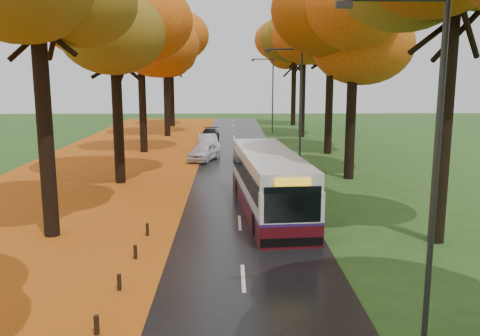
{
  "coord_description": "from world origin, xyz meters",
  "views": [
    {
      "loc": [
        -0.39,
        -3.03,
        6.35
      ],
      "look_at": [
        0.0,
        17.16,
        2.6
      ],
      "focal_mm": 38.0,
      "sensor_mm": 36.0,
      "label": 1
    }
  ],
  "objects_px": {
    "streetlamp_far": "(270,89)",
    "car_dark": "(210,135)",
    "bus": "(269,181)",
    "streetlamp_near": "(426,149)",
    "streetlamp_mid": "(297,100)",
    "car_white": "(204,152)",
    "car_silver": "(207,143)"
  },
  "relations": [
    {
      "from": "streetlamp_far",
      "to": "car_dark",
      "type": "distance_m",
      "value": 10.14
    },
    {
      "from": "bus",
      "to": "streetlamp_near",
      "type": "bearing_deg",
      "value": -82.83
    },
    {
      "from": "streetlamp_mid",
      "to": "car_white",
      "type": "bearing_deg",
      "value": 146.87
    },
    {
      "from": "streetlamp_far",
      "to": "car_silver",
      "type": "bearing_deg",
      "value": -114.41
    },
    {
      "from": "streetlamp_near",
      "to": "car_dark",
      "type": "bearing_deg",
      "value": 99.61
    },
    {
      "from": "streetlamp_mid",
      "to": "car_silver",
      "type": "relative_size",
      "value": 1.83
    },
    {
      "from": "car_silver",
      "to": "car_dark",
      "type": "bearing_deg",
      "value": 80.08
    },
    {
      "from": "streetlamp_mid",
      "to": "bus",
      "type": "bearing_deg",
      "value": -104.11
    },
    {
      "from": "streetlamp_near",
      "to": "streetlamp_far",
      "type": "bearing_deg",
      "value": 90.0
    },
    {
      "from": "streetlamp_far",
      "to": "car_white",
      "type": "xyz_separation_m",
      "value": [
        -6.3,
        -17.89,
        -4.02
      ]
    },
    {
      "from": "streetlamp_near",
      "to": "car_dark",
      "type": "relative_size",
      "value": 1.96
    },
    {
      "from": "streetlamp_near",
      "to": "streetlamp_far",
      "type": "relative_size",
      "value": 1.0
    },
    {
      "from": "streetlamp_near",
      "to": "car_white",
      "type": "distance_m",
      "value": 27.16
    },
    {
      "from": "bus",
      "to": "car_silver",
      "type": "distance_m",
      "value": 18.81
    },
    {
      "from": "streetlamp_mid",
      "to": "car_silver",
      "type": "xyz_separation_m",
      "value": [
        -6.23,
        8.26,
        -3.95
      ]
    },
    {
      "from": "streetlamp_mid",
      "to": "car_dark",
      "type": "height_order",
      "value": "streetlamp_mid"
    },
    {
      "from": "streetlamp_far",
      "to": "streetlamp_near",
      "type": "bearing_deg",
      "value": -90.0
    },
    {
      "from": "car_silver",
      "to": "streetlamp_mid",
      "type": "bearing_deg",
      "value": -63.41
    },
    {
      "from": "bus",
      "to": "car_silver",
      "type": "xyz_separation_m",
      "value": [
        -3.68,
        18.43,
        -0.73
      ]
    },
    {
      "from": "streetlamp_mid",
      "to": "car_silver",
      "type": "height_order",
      "value": "streetlamp_mid"
    },
    {
      "from": "streetlamp_far",
      "to": "car_silver",
      "type": "relative_size",
      "value": 1.83
    },
    {
      "from": "car_dark",
      "to": "streetlamp_far",
      "type": "bearing_deg",
      "value": 50.47
    },
    {
      "from": "streetlamp_far",
      "to": "car_white",
      "type": "distance_m",
      "value": 19.39
    },
    {
      "from": "streetlamp_mid",
      "to": "streetlamp_far",
      "type": "bearing_deg",
      "value": 90.0
    },
    {
      "from": "streetlamp_near",
      "to": "car_white",
      "type": "bearing_deg",
      "value": 103.56
    },
    {
      "from": "bus",
      "to": "car_silver",
      "type": "height_order",
      "value": "bus"
    },
    {
      "from": "streetlamp_near",
      "to": "car_white",
      "type": "relative_size",
      "value": 2.08
    },
    {
      "from": "car_silver",
      "to": "car_white",
      "type": "bearing_deg",
      "value": -101.32
    },
    {
      "from": "car_dark",
      "to": "car_white",
      "type": "bearing_deg",
      "value": -86.79
    },
    {
      "from": "streetlamp_mid",
      "to": "car_dark",
      "type": "relative_size",
      "value": 1.96
    },
    {
      "from": "streetlamp_far",
      "to": "streetlamp_mid",
      "type": "bearing_deg",
      "value": -90.0
    },
    {
      "from": "car_silver",
      "to": "bus",
      "type": "bearing_deg",
      "value": -89.16
    }
  ]
}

